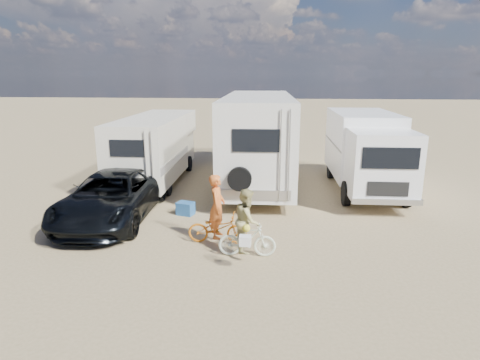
# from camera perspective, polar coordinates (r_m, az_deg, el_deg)

# --- Properties ---
(ground) EXTENTS (140.00, 140.00, 0.00)m
(ground) POSITION_cam_1_polar(r_m,az_deg,el_deg) (11.08, 1.40, -10.07)
(ground) COLOR #9E865E
(ground) RESTS_ON ground
(rv_main) EXTENTS (3.04, 9.58, 3.75)m
(rv_main) POSITION_cam_1_polar(r_m,az_deg,el_deg) (17.74, 2.56, 5.72)
(rv_main) COLOR silver
(rv_main) RESTS_ON ground
(rv_left) EXTENTS (2.34, 7.01, 2.86)m
(rv_left) POSITION_cam_1_polar(r_m,az_deg,el_deg) (18.12, -11.76, 4.18)
(rv_left) COLOR beige
(rv_left) RESTS_ON ground
(box_truck) EXTENTS (2.48, 6.71, 3.10)m
(box_truck) POSITION_cam_1_polar(r_m,az_deg,el_deg) (17.05, 17.30, 3.59)
(box_truck) COLOR white
(box_truck) RESTS_ON ground
(dark_suv) EXTENTS (2.75, 5.59, 1.53)m
(dark_suv) POSITION_cam_1_polar(r_m,az_deg,el_deg) (13.84, -17.61, -2.28)
(dark_suv) COLOR black
(dark_suv) RESTS_ON ground
(bike_man) EXTENTS (1.67, 0.59, 0.87)m
(bike_man) POSITION_cam_1_polar(r_m,az_deg,el_deg) (11.49, -3.19, -6.77)
(bike_man) COLOR #BF610F
(bike_man) RESTS_ON ground
(bike_woman) EXTENTS (1.51, 0.45, 0.90)m
(bike_woman) POSITION_cam_1_polar(r_m,az_deg,el_deg) (10.66, 1.00, -8.42)
(bike_woman) COLOR silver
(bike_woman) RESTS_ON ground
(rider_man) EXTENTS (0.44, 0.66, 1.81)m
(rider_man) POSITION_cam_1_polar(r_m,az_deg,el_deg) (11.33, -3.22, -4.57)
(rider_man) COLOR #D36226
(rider_man) RESTS_ON ground
(rider_woman) EXTENTS (0.64, 0.81, 1.65)m
(rider_woman) POSITION_cam_1_polar(r_m,az_deg,el_deg) (10.52, 1.01, -6.56)
(rider_woman) COLOR tan
(rider_woman) RESTS_ON ground
(bike_parked) EXTENTS (1.65, 1.00, 0.82)m
(bike_parked) POSITION_cam_1_polar(r_m,az_deg,el_deg) (15.75, 19.31, -1.73)
(bike_parked) COLOR #282A28
(bike_parked) RESTS_ON ground
(cooler) EXTENTS (0.63, 0.53, 0.44)m
(cooler) POSITION_cam_1_polar(r_m,az_deg,el_deg) (13.90, -7.67, -3.98)
(cooler) COLOR #245691
(cooler) RESTS_ON ground
(crate) EXTENTS (0.58, 0.58, 0.37)m
(crate) POSITION_cam_1_polar(r_m,az_deg,el_deg) (15.03, 5.34, -2.61)
(crate) COLOR olive
(crate) RESTS_ON ground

